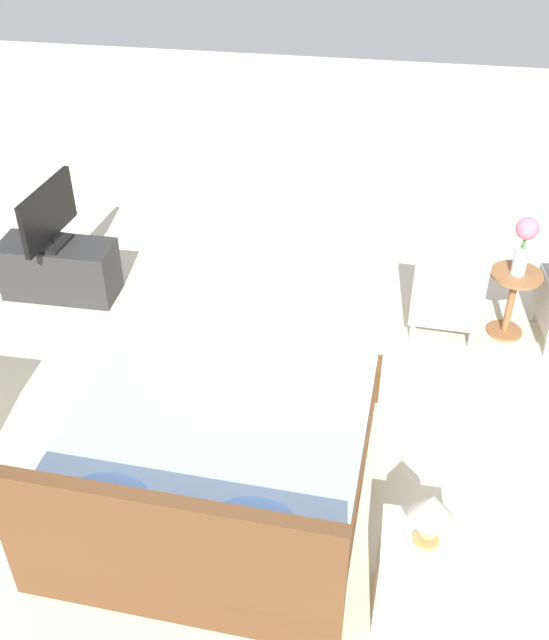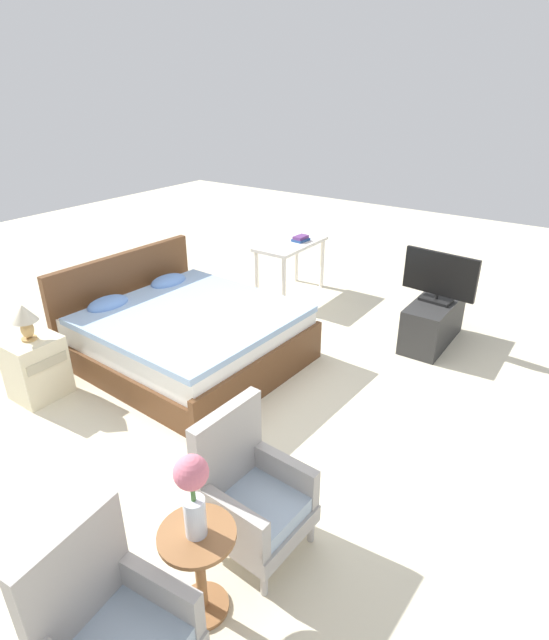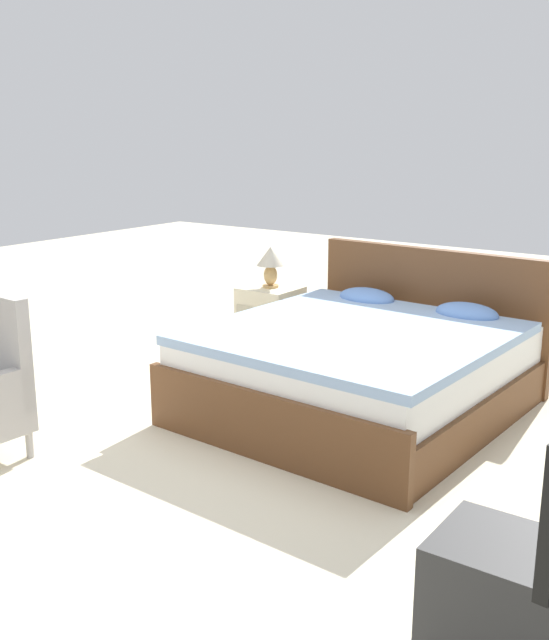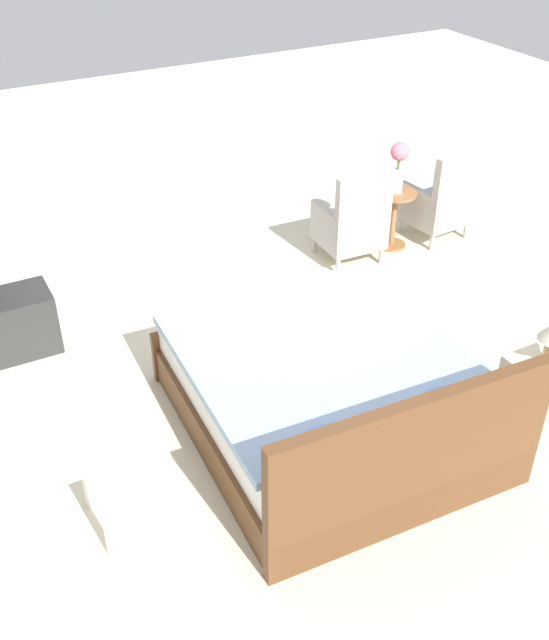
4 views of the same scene
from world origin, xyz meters
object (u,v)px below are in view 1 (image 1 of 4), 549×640
at_px(flower_vase, 525,240).
at_px(tv_flatscreen, 48,215).
at_px(nightstand, 419,574).
at_px(tv_stand, 60,269).
at_px(table_lamp, 431,512).
at_px(bed, 218,454).
at_px(armchair_by_window_right, 447,292).
at_px(side_table, 512,296).

distance_m(flower_vase, tv_flatscreen, 3.74).
distance_m(nightstand, tv_stand, 3.99).
height_order(table_lamp, tv_flatscreen, tv_flatscreen).
bearing_deg(flower_vase, tv_flatscreen, 0.82).
xyz_separation_m(flower_vase, tv_stand, (3.74, 0.05, -0.61)).
xyz_separation_m(flower_vase, table_lamp, (0.68, 2.62, -0.08)).
bearing_deg(tv_flatscreen, bed, 133.74).
distance_m(table_lamp, tv_flatscreen, 3.99).
relative_size(armchair_by_window_right, nightstand, 1.62).
relative_size(armchair_by_window_right, tv_flatscreen, 1.18).
bearing_deg(side_table, nightstand, 75.36).
bearing_deg(nightstand, tv_flatscreen, -39.94).
xyz_separation_m(bed, nightstand, (-1.22, 0.64, -0.01)).
bearing_deg(armchair_by_window_right, tv_flatscreen, -0.05).
distance_m(flower_vase, nightstand, 2.76).
height_order(flower_vase, nightstand, flower_vase).
relative_size(side_table, nightstand, 1.00).
xyz_separation_m(table_lamp, tv_flatscreen, (3.06, -2.56, -0.02)).
bearing_deg(side_table, flower_vase, 0.00).
xyz_separation_m(armchair_by_window_right, nightstand, (0.18, 2.56, -0.09)).
height_order(table_lamp, tv_stand, table_lamp).
distance_m(armchair_by_window_right, tv_stand, 3.24).
bearing_deg(table_lamp, bed, -27.79).
height_order(armchair_by_window_right, table_lamp, armchair_by_window_right).
relative_size(armchair_by_window_right, flower_vase, 1.93).
bearing_deg(nightstand, bed, -27.76).
distance_m(nightstand, tv_flatscreen, 4.02).
distance_m(bed, tv_flatscreen, 2.69).
distance_m(flower_vase, table_lamp, 2.70).
bearing_deg(tv_stand, side_table, -179.17).
bearing_deg(armchair_by_window_right, flower_vase, -173.63).
xyz_separation_m(nightstand, table_lamp, (0.00, 0.00, 0.50)).
bearing_deg(nightstand, table_lamp, 90.00).
bearing_deg(side_table, bed, 45.92).
xyz_separation_m(side_table, nightstand, (0.68, 2.62, -0.07)).
bearing_deg(bed, armchair_by_window_right, -126.26).
bearing_deg(tv_stand, nightstand, 140.04).
distance_m(table_lamp, tv_stand, 4.02).
bearing_deg(tv_stand, bed, 133.70).
xyz_separation_m(bed, armchair_by_window_right, (-1.40, -1.91, 0.08)).
height_order(armchair_by_window_right, tv_stand, armchair_by_window_right).
relative_size(nightstand, tv_flatscreen, 0.73).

